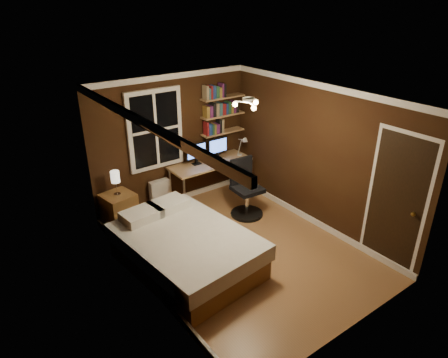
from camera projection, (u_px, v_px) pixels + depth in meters
floor at (241, 250)px, 6.45m from camera, size 4.20×4.20×0.00m
wall_back at (172, 141)px, 7.46m from camera, size 3.20×0.04×2.50m
wall_left at (143, 211)px, 5.07m from camera, size 0.04×4.20×2.50m
wall_right at (316, 156)px, 6.77m from camera, size 0.04×4.20×2.50m
ceiling at (244, 96)px, 5.39m from camera, size 3.20×4.20×0.02m
window at (155, 130)px, 7.12m from camera, size 1.06×0.06×1.46m
door at (395, 203)px, 5.72m from camera, size 0.03×0.82×2.05m
door_knob at (413, 214)px, 5.49m from camera, size 0.06×0.06×0.06m
ceiling_fixture at (248, 105)px, 5.36m from camera, size 0.44×0.44×0.18m
bookshelf_lower at (223, 132)px, 7.94m from camera, size 0.92×0.22×0.03m
books_row_lower at (223, 126)px, 7.89m from camera, size 0.42×0.16×0.23m
bookshelf_middle at (223, 115)px, 7.80m from camera, size 0.92×0.22×0.03m
books_row_middle at (223, 109)px, 7.74m from camera, size 0.66×0.16×0.23m
bookshelf_upper at (223, 97)px, 7.65m from camera, size 0.92×0.22×0.03m
books_row_upper at (223, 91)px, 7.59m from camera, size 0.48×0.16×0.23m
bed at (186, 249)px, 5.94m from camera, size 1.75×2.28×0.72m
nightstand at (119, 210)px, 6.98m from camera, size 0.58×0.58×0.63m
bedside_lamp at (116, 183)px, 6.75m from camera, size 0.15×0.15×0.44m
radiator at (160, 194)px, 7.58m from camera, size 0.39×0.14×0.58m
desk at (210, 165)px, 7.78m from camera, size 1.64×0.62×0.78m
monitor_left at (196, 154)px, 7.58m from camera, size 0.44×0.12×0.42m
monitor_right at (218, 148)px, 7.85m from camera, size 0.44×0.12×0.42m
desk_lamp at (242, 146)px, 7.94m from camera, size 0.14×0.32×0.44m
office_chair at (246, 194)px, 7.33m from camera, size 0.59×0.59×1.08m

